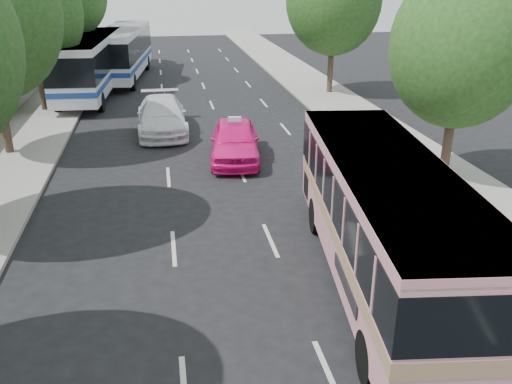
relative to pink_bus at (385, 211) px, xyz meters
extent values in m
plane|color=black|center=(-3.28, -1.13, -2.07)|extent=(120.00, 120.00, 0.00)
cube|color=#9E998E|center=(-11.78, 18.87, -1.99)|extent=(4.00, 90.00, 0.15)
cube|color=#9E998E|center=(5.22, 18.87, -2.01)|extent=(4.00, 90.00, 0.12)
cube|color=#9E998E|center=(-13.58, 18.87, -1.17)|extent=(0.30, 90.00, 1.50)
cylinder|color=#38281E|center=(-11.98, 12.87, -0.17)|extent=(0.36, 0.36, 3.80)
cylinder|color=#38281E|center=(-11.88, 20.87, -0.32)|extent=(0.36, 0.36, 3.50)
ellipsoid|color=#1A4719|center=(-11.88, 20.87, 3.36)|extent=(5.52, 5.52, 6.35)
cylinder|color=#38281E|center=(-11.78, 28.87, -0.07)|extent=(0.36, 0.36, 3.99)
cylinder|color=#38281E|center=(-11.98, 36.87, -0.21)|extent=(0.36, 0.36, 3.72)
cylinder|color=#38281E|center=(5.42, 6.87, -0.45)|extent=(0.36, 0.36, 3.23)
ellipsoid|color=#1A4719|center=(5.42, 6.87, 2.95)|extent=(5.10, 5.10, 5.87)
sphere|color=#1A4719|center=(5.82, 6.57, 3.97)|extent=(3.32, 3.31, 3.31)
cylinder|color=#38281E|center=(5.72, 22.87, -0.17)|extent=(0.36, 0.36, 3.80)
cube|color=#D08691|center=(0.00, 0.00, -0.14)|extent=(3.84, 10.63, 2.78)
cube|color=#9E7A59|center=(0.00, 0.00, -0.46)|extent=(3.89, 10.65, 0.36)
cube|color=black|center=(0.00, 0.00, 0.37)|extent=(3.90, 10.67, 1.14)
cube|color=#D08691|center=(0.00, 0.00, 1.17)|extent=(3.87, 10.65, 0.17)
cylinder|color=black|center=(-0.76, 3.24, -1.53)|extent=(0.44, 1.11, 1.08)
cylinder|color=black|center=(1.52, 2.96, -1.53)|extent=(0.44, 1.11, 1.08)
cylinder|color=black|center=(-1.57, -3.36, -1.53)|extent=(0.44, 1.11, 1.08)
cylinder|color=black|center=(0.71, -3.64, -1.53)|extent=(0.44, 1.11, 1.08)
imported|color=#FC158B|center=(-2.28, 10.54, -1.22)|extent=(2.66, 5.21, 1.70)
imported|color=white|center=(-5.28, 15.40, -1.23)|extent=(2.45, 5.84, 1.68)
cube|color=silver|center=(-9.58, 24.69, 0.08)|extent=(3.44, 12.57, 3.16)
cube|color=black|center=(-9.58, 24.69, 0.47)|extent=(3.49, 12.60, 1.55)
cube|color=navy|center=(-9.58, 24.69, -0.72)|extent=(3.48, 12.59, 0.31)
cube|color=silver|center=(-9.58, 24.69, 1.59)|extent=(3.46, 12.59, 0.14)
cylinder|color=black|center=(-10.49, 28.69, -1.50)|extent=(0.40, 1.16, 1.14)
cylinder|color=black|center=(-8.16, 28.54, -1.50)|extent=(0.40, 1.16, 1.14)
cylinder|color=black|center=(-11.03, 20.43, -1.50)|extent=(0.40, 1.16, 1.14)
cylinder|color=black|center=(-8.69, 20.27, -1.50)|extent=(0.40, 1.16, 1.14)
cube|color=silver|center=(-7.78, 30.47, 0.05)|extent=(3.87, 12.48, 3.12)
cube|color=black|center=(-7.78, 30.47, 0.44)|extent=(3.92, 12.52, 1.53)
cube|color=navy|center=(-7.78, 30.47, -0.74)|extent=(3.91, 12.51, 0.31)
cube|color=silver|center=(-7.78, 30.47, 1.54)|extent=(3.89, 12.50, 0.14)
cylinder|color=black|center=(-8.52, 34.46, -1.51)|extent=(0.44, 1.15, 1.13)
cylinder|color=black|center=(-6.23, 34.22, -1.51)|extent=(0.44, 1.15, 1.13)
cylinder|color=black|center=(-9.37, 26.32, -1.51)|extent=(0.44, 1.15, 1.13)
cylinder|color=black|center=(-7.08, 26.08, -1.51)|extent=(0.44, 1.15, 1.13)
cube|color=silver|center=(-2.28, 10.54, -0.28)|extent=(0.57, 0.25, 0.18)
camera|label=1|loc=(-5.23, -11.40, 5.48)|focal=38.00mm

